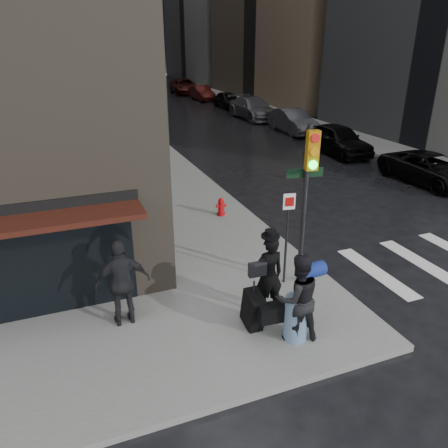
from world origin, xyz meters
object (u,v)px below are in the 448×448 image
(man_jeans, at_px, (297,298))
(man_greycoat, at_px, (122,283))
(parked_car_3, at_px, (253,108))
(parked_car_4, at_px, (228,100))
(parked_car_0, at_px, (431,169))
(parked_car_6, at_px, (185,86))
(parked_car_1, at_px, (338,139))
(fire_hydrant, at_px, (221,207))
(parked_car_5, at_px, (202,93))
(traffic_light, at_px, (306,186))
(parked_car_2, at_px, (293,121))
(man_overcoat, at_px, (265,281))

(man_jeans, bearing_deg, man_greycoat, -24.55)
(parked_car_3, distance_m, parked_car_4, 6.08)
(parked_car_0, xyz_separation_m, parked_car_6, (-0.44, 36.42, 0.16))
(parked_car_1, xyz_separation_m, parked_car_6, (0.23, 30.35, 0.00))
(fire_hydrant, relative_size, parked_car_5, 0.15)
(man_greycoat, bearing_deg, parked_car_0, -158.68)
(man_jeans, distance_m, parked_car_4, 33.81)
(fire_hydrant, height_order, parked_car_0, parked_car_0)
(traffic_light, distance_m, parked_car_6, 43.15)
(parked_car_2, bearing_deg, man_overcoat, -118.92)
(man_jeans, distance_m, parked_car_1, 17.28)
(parked_car_5, bearing_deg, parked_car_2, -89.64)
(man_greycoat, bearing_deg, traffic_light, -178.89)
(man_overcoat, distance_m, parked_car_4, 32.94)
(fire_hydrant, height_order, parked_car_3, parked_car_3)
(man_overcoat, distance_m, fire_hydrant, 6.25)
(man_jeans, distance_m, fire_hydrant, 7.20)
(parked_car_5, bearing_deg, man_jeans, -106.73)
(parked_car_2, bearing_deg, man_jeans, -117.14)
(parked_car_4, bearing_deg, man_overcoat, -110.74)
(man_jeans, bearing_deg, traffic_light, -117.39)
(parked_car_0, xyz_separation_m, parked_car_5, (-0.43, 30.35, 0.06))
(parked_car_4, bearing_deg, man_jeans, -109.80)
(man_jeans, xyz_separation_m, parked_car_1, (10.60, 13.64, -0.32))
(fire_hydrant, xyz_separation_m, parked_car_0, (10.21, 0.49, 0.22))
(parked_car_0, distance_m, parked_car_6, 36.43)
(traffic_light, distance_m, parked_car_4, 31.60)
(fire_hydrant, height_order, parked_car_5, parked_car_5)
(man_greycoat, relative_size, parked_car_5, 0.46)
(man_greycoat, relative_size, fire_hydrant, 3.14)
(parked_car_0, bearing_deg, parked_car_3, 88.19)
(parked_car_2, bearing_deg, parked_car_1, -93.22)
(man_overcoat, distance_m, parked_car_6, 44.39)
(traffic_light, height_order, parked_car_0, traffic_light)
(man_jeans, xyz_separation_m, man_greycoat, (-3.24, 1.87, 0.03))
(parked_car_1, distance_m, parked_car_3, 12.15)
(parked_car_0, xyz_separation_m, parked_car_3, (-0.23, 18.21, 0.16))
(parked_car_1, relative_size, parked_car_2, 1.01)
(traffic_light, relative_size, parked_car_1, 0.85)
(parked_car_1, height_order, parked_car_2, parked_car_1)
(parked_car_1, relative_size, parked_car_6, 0.81)
(man_jeans, height_order, parked_car_4, man_jeans)
(traffic_light, bearing_deg, parked_car_1, 60.94)
(parked_car_3, distance_m, parked_car_5, 12.14)
(parked_car_1, distance_m, parked_car_5, 24.28)
(traffic_light, bearing_deg, parked_car_5, 84.66)
(parked_car_4, bearing_deg, parked_car_0, -90.34)
(man_greycoat, xyz_separation_m, parked_car_5, (14.09, 36.06, -0.44))
(parked_car_0, bearing_deg, parked_car_6, 88.15)
(parked_car_2, distance_m, parked_car_4, 12.14)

